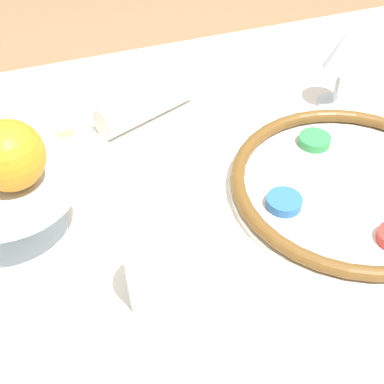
{
  "coord_description": "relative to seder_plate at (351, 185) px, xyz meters",
  "views": [
    {
      "loc": [
        0.2,
        0.5,
        1.28
      ],
      "look_at": [
        0.03,
        0.02,
        0.79
      ],
      "focal_mm": 50.0,
      "sensor_mm": 36.0,
      "label": 1
    }
  ],
  "objects": [
    {
      "name": "napkin_roll",
      "position": [
        0.22,
        -0.28,
        0.01
      ],
      "size": [
        0.18,
        0.11,
        0.05
      ],
      "color": "white",
      "rests_on": "dining_table"
    },
    {
      "name": "dining_table",
      "position": [
        0.2,
        -0.05,
        -0.39
      ],
      "size": [
        1.47,
        0.9,
        0.75
      ],
      "color": "silver",
      "rests_on": "ground_plane"
    },
    {
      "name": "fruit_stand",
      "position": [
        0.45,
        -0.08,
        0.07
      ],
      "size": [
        0.17,
        0.17,
        0.11
      ],
      "color": "silver",
      "rests_on": "dining_table"
    },
    {
      "name": "seder_plate",
      "position": [
        0.0,
        0.0,
        0.0
      ],
      "size": [
        0.34,
        0.34,
        0.03
      ],
      "color": "silver",
      "rests_on": "dining_table"
    },
    {
      "name": "cup_mid",
      "position": [
        0.31,
        0.08,
        0.02
      ],
      "size": [
        0.07,
        0.07,
        0.08
      ],
      "color": "silver",
      "rests_on": "dining_table"
    },
    {
      "name": "wine_glass",
      "position": [
        -0.1,
        -0.2,
        0.08
      ],
      "size": [
        0.06,
        0.06,
        0.14
      ],
      "color": "silver",
      "rests_on": "dining_table"
    },
    {
      "name": "orange_fruit",
      "position": [
        0.43,
        -0.05,
        0.14
      ],
      "size": [
        0.08,
        0.08,
        0.08
      ],
      "color": "orange",
      "rests_on": "fruit_stand"
    },
    {
      "name": "bread_plate",
      "position": [
        0.4,
        -0.32,
        -0.01
      ],
      "size": [
        0.19,
        0.19,
        0.02
      ],
      "color": "beige",
      "rests_on": "dining_table"
    }
  ]
}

